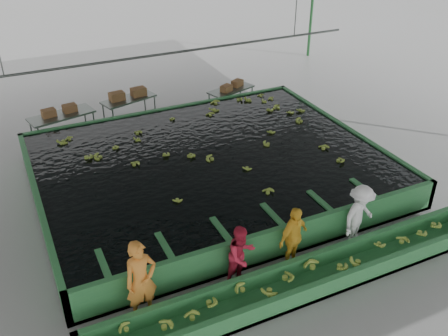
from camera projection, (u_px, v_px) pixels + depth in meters
name	position (u px, v px, depth m)	size (l,w,h in m)	color
ground	(232.00, 207.00, 14.07)	(80.00, 80.00, 0.00)	gray
shed_roof	(233.00, 29.00, 11.55)	(20.00, 22.00, 0.04)	#969797
shed_posts	(232.00, 126.00, 12.81)	(20.00, 22.00, 5.00)	#266530
flotation_tank	(210.00, 169.00, 15.01)	(10.00, 8.00, 0.90)	#30793F
tank_water	(210.00, 157.00, 14.81)	(9.70, 7.70, 0.00)	black
sorting_trough	(303.00, 280.00, 11.13)	(10.00, 1.00, 0.50)	#30793F
cableway_rail	(166.00, 54.00, 16.45)	(0.08, 0.08, 14.00)	#59605B
rail_hanger_right	(296.00, 8.00, 17.81)	(0.04, 0.04, 2.00)	#59605B
worker_a	(141.00, 281.00, 10.13)	(0.69, 0.46, 1.90)	orange
worker_b	(241.00, 256.00, 11.07)	(0.75, 0.58, 1.54)	red
worker_c	(293.00, 238.00, 11.55)	(0.95, 0.40, 1.63)	yellow
worker_d	(359.00, 216.00, 12.24)	(1.09, 0.63, 1.69)	white
packing_table_left	(64.00, 127.00, 17.37)	(2.19, 0.88, 1.00)	#59605B
packing_table_mid	(130.00, 110.00, 18.81)	(2.02, 0.81, 0.92)	#59605B
packing_table_right	(231.00, 99.00, 19.78)	(1.90, 0.76, 0.86)	#59605B
box_stack_left	(60.00, 114.00, 17.15)	(1.19, 0.33, 0.26)	brown
box_stack_mid	(128.00, 98.00, 18.62)	(1.40, 0.39, 0.30)	brown
box_stack_right	(232.00, 89.00, 19.56)	(1.15, 0.32, 0.25)	brown
floating_bananas	(199.00, 146.00, 15.43)	(8.34, 5.69, 0.11)	#8CA839
trough_bananas	(303.00, 275.00, 11.06)	(8.65, 0.58, 0.12)	#8CA839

